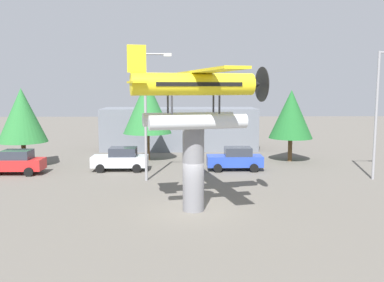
{
  "coord_description": "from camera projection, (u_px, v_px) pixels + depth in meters",
  "views": [
    {
      "loc": [
        -0.57,
        -21.28,
        6.3
      ],
      "look_at": [
        0.0,
        3.0,
        3.21
      ],
      "focal_mm": 39.86,
      "sensor_mm": 36.0,
      "label": 1
    }
  ],
  "objects": [
    {
      "name": "car_far_blue",
      "position": [
        235.0,
        159.0,
        32.4
      ],
      "size": [
        4.2,
        2.02,
        1.76
      ],
      "rotation": [
        0.0,
        0.0,
        3.14
      ],
      "color": "#2847B7",
      "rests_on": "ground"
    },
    {
      "name": "car_near_red",
      "position": [
        15.0,
        162.0,
        30.93
      ],
      "size": [
        4.2,
        2.02,
        1.76
      ],
      "rotation": [
        0.0,
        0.0,
        3.14
      ],
      "color": "red",
      "rests_on": "ground"
    },
    {
      "name": "ground_plane",
      "position": [
        193.0,
        210.0,
        21.91
      ],
      "size": [
        140.0,
        140.0,
        0.0
      ],
      "primitive_type": "plane",
      "color": "#605B54"
    },
    {
      "name": "car_mid_silver",
      "position": [
        121.0,
        159.0,
        32.26
      ],
      "size": [
        4.2,
        2.02,
        1.76
      ],
      "rotation": [
        0.0,
        0.0,
        3.14
      ],
      "color": "silver",
      "rests_on": "ground"
    },
    {
      "name": "tree_east",
      "position": [
        147.0,
        107.0,
        36.26
      ],
      "size": [
        4.14,
        4.14,
        6.96
      ],
      "color": "brown",
      "rests_on": "ground"
    },
    {
      "name": "floatplane_monument",
      "position": [
        196.0,
        94.0,
        21.19
      ],
      "size": [
        7.16,
        10.38,
        4.0
      ],
      "rotation": [
        0.0,
        0.0,
        0.23
      ],
      "color": "silver",
      "rests_on": "display_pedestal"
    },
    {
      "name": "streetlight_secondary",
      "position": [
        379.0,
        107.0,
        28.61
      ],
      "size": [
        1.84,
        0.28,
        8.67
      ],
      "color": "gray",
      "rests_on": "ground"
    },
    {
      "name": "tree_center_back",
      "position": [
        291.0,
        114.0,
        35.93
      ],
      "size": [
        3.67,
        3.67,
        6.07
      ],
      "color": "brown",
      "rests_on": "ground"
    },
    {
      "name": "storefront_building",
      "position": [
        179.0,
        129.0,
        43.44
      ],
      "size": [
        15.48,
        5.01,
        4.17
      ],
      "primitive_type": "cube",
      "color": "slate",
      "rests_on": "ground"
    },
    {
      "name": "display_pedestal",
      "position": [
        193.0,
        169.0,
        21.64
      ],
      "size": [
        1.1,
        1.1,
        4.29
      ],
      "primitive_type": "cylinder",
      "color": "slate",
      "rests_on": "ground"
    },
    {
      "name": "tree_west",
      "position": [
        22.0,
        115.0,
        33.54
      ],
      "size": [
        3.84,
        3.84,
        6.22
      ],
      "color": "brown",
      "rests_on": "ground"
    },
    {
      "name": "streetlight_primary",
      "position": [
        148.0,
        108.0,
        28.26
      ],
      "size": [
        1.84,
        0.28,
        8.54
      ],
      "color": "gray",
      "rests_on": "ground"
    }
  ]
}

